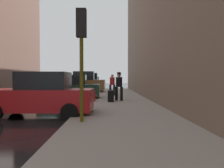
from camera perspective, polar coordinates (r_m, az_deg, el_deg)
sidewalk at (r=10.03m, az=2.76°, el=-6.91°), size 4.00×40.00×0.15m
parked_red_hatchback at (r=9.23m, az=-18.05°, el=-2.88°), size 4.22×2.09×1.79m
parked_dark_green_sedan at (r=15.79m, az=-10.80°, el=-1.04°), size 4.24×2.14×1.79m
parked_bronze_suv at (r=22.88m, az=-7.71°, el=0.21°), size 4.63×2.13×2.25m
parked_white_van at (r=29.54m, az=-6.16°, el=0.50°), size 4.61×2.07×2.25m
parked_blue_sedan at (r=35.97m, az=-5.21°, el=0.39°), size 4.24×2.14×1.79m
fire_hydrant at (r=13.26m, az=-4.85°, el=-3.03°), size 0.42×0.22×0.70m
traffic_light at (r=7.17m, az=-7.99°, el=11.26°), size 0.32×0.32×3.60m
pedestrian_with_fedora at (r=13.68m, az=1.84°, el=-0.20°), size 0.51×0.43×1.78m
pedestrian_in_red_jacket at (r=17.80m, az=0.06°, el=0.09°), size 0.53×0.47×1.71m
rolling_suitcase at (r=13.04m, az=-0.34°, el=-3.12°), size 0.36×0.56×1.04m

